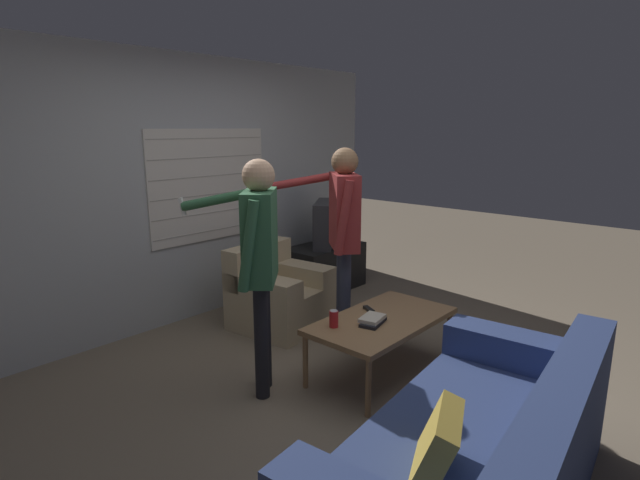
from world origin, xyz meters
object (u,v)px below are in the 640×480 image
object	(u,v)px
book_stack	(373,320)
armchair_beige	(277,294)
couch_blue	(479,464)
soda_can	(334,319)
tv	(324,224)
coffee_table	(382,323)
spare_remote	(369,309)
person_right_standing	(343,220)
person_left_standing	(259,248)

from	to	relation	value
book_stack	armchair_beige	bearing A→B (deg)	78.18
couch_blue	soda_can	size ratio (longest dim) A/B	16.26
tv	book_stack	size ratio (longest dim) A/B	2.49
soda_can	coffee_table	bearing A→B (deg)	-23.55
couch_blue	spare_remote	world-z (taller)	couch_blue
person_right_standing	book_stack	xyz separation A→B (m)	(-0.41, -0.62, -0.62)
armchair_beige	person_right_standing	xyz separation A→B (m)	(0.13, -0.69, 0.79)
couch_blue	book_stack	bearing A→B (deg)	51.16
armchair_beige	spare_remote	distance (m)	1.16
soda_can	spare_remote	size ratio (longest dim) A/B	0.94
coffee_table	soda_can	xyz separation A→B (m)	(-0.38, 0.16, 0.10)
book_stack	spare_remote	xyz separation A→B (m)	(0.19, 0.18, -0.01)
person_left_standing	book_stack	distance (m)	1.01
person_right_standing	spare_remote	size ratio (longest dim) A/B	12.74
coffee_table	spare_remote	bearing A→B (deg)	70.79
tv	spare_remote	distance (m)	1.98
spare_remote	tv	bearing A→B (deg)	78.22
tv	person_right_standing	distance (m)	1.51
armchair_beige	soda_can	world-z (taller)	armchair_beige
couch_blue	person_left_standing	world-z (taller)	person_left_standing
couch_blue	tv	xyz separation A→B (m)	(2.19, 2.91, 0.48)
person_left_standing	spare_remote	xyz separation A→B (m)	(0.85, -0.32, -0.60)
armchair_beige	person_left_standing	world-z (taller)	person_left_standing
person_right_standing	soda_can	xyz separation A→B (m)	(-0.65, -0.45, -0.58)
tv	couch_blue	bearing A→B (deg)	17.47
couch_blue	armchair_beige	bearing A→B (deg)	61.49
tv	coffee_table	bearing A→B (deg)	17.68
tv	person_left_standing	bearing A→B (deg)	-5.08
armchair_beige	soda_can	size ratio (longest dim) A/B	6.92
person_right_standing	spare_remote	distance (m)	0.80
couch_blue	coffee_table	world-z (taller)	couch_blue
coffee_table	person_left_standing	bearing A→B (deg)	148.56
armchair_beige	person_right_standing	world-z (taller)	person_right_standing
couch_blue	soda_can	world-z (taller)	couch_blue
book_stack	spare_remote	size ratio (longest dim) A/B	1.95
tv	person_left_standing	distance (m)	2.41
coffee_table	person_left_standing	xyz separation A→B (m)	(-0.79, 0.49, 0.65)
armchair_beige	spare_remote	xyz separation A→B (m)	(-0.08, -1.14, 0.16)
soda_can	person_right_standing	bearing A→B (deg)	34.92
armchair_beige	soda_can	xyz separation A→B (m)	(-0.52, -1.15, 0.21)
couch_blue	tv	bearing A→B (deg)	47.37
tv	spare_remote	bearing A→B (deg)	16.10
person_right_standing	book_stack	world-z (taller)	person_right_standing
tv	spare_remote	world-z (taller)	tv
couch_blue	spare_remote	bearing A→B (deg)	48.96
coffee_table	tv	bearing A→B (deg)	53.29
coffee_table	spare_remote	distance (m)	0.19
spare_remote	book_stack	bearing A→B (deg)	-110.92
couch_blue	book_stack	world-z (taller)	couch_blue
armchair_beige	soda_can	bearing A→B (deg)	58.68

